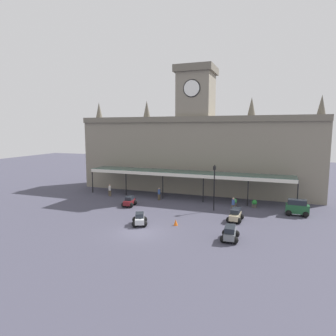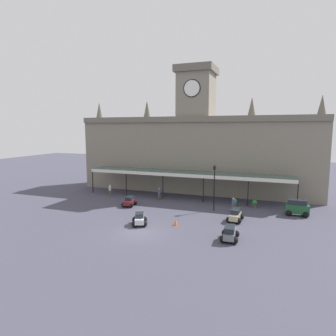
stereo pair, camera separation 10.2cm
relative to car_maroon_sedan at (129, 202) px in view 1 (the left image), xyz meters
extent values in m
plane|color=#403F4F|center=(5.22, -7.92, -0.50)|extent=(140.00, 140.00, 0.00)
cube|color=gray|center=(5.22, 11.44, 5.06)|extent=(35.15, 5.45, 11.13)
cube|color=#6C6558|center=(5.22, 8.57, 10.22)|extent=(35.15, 0.30, 0.80)
cube|color=gray|center=(5.22, 11.44, 13.71)|extent=(4.80, 4.80, 6.17)
cube|color=#665F53|center=(5.22, 11.44, 17.29)|extent=(5.50, 5.50, 1.00)
cylinder|color=white|center=(5.22, 8.98, 14.45)|extent=(2.20, 0.12, 2.20)
cylinder|color=black|center=(5.22, 9.02, 14.45)|extent=(2.46, 0.06, 2.46)
cone|color=#5F594E|center=(-11.36, 11.44, 11.92)|extent=(1.10, 1.10, 2.60)
cone|color=#5F594E|center=(-2.69, 11.44, 11.92)|extent=(1.10, 1.10, 2.60)
cone|color=#5F594E|center=(13.13, 11.44, 11.92)|extent=(1.10, 1.10, 2.60)
cone|color=#5F594E|center=(21.80, 11.44, 11.92)|extent=(1.10, 1.10, 2.60)
cube|color=#38564C|center=(5.22, 6.52, 3.06)|extent=(27.87, 3.20, 0.16)
cube|color=silver|center=(5.22, 4.92, 2.86)|extent=(27.87, 0.12, 0.44)
cylinder|color=black|center=(-8.72, 5.07, 1.24)|extent=(0.14, 0.14, 3.48)
cylinder|color=black|center=(-3.14, 5.07, 1.24)|extent=(0.14, 0.14, 3.48)
cylinder|color=black|center=(2.43, 5.07, 1.24)|extent=(0.14, 0.14, 3.48)
cylinder|color=black|center=(8.00, 5.07, 1.24)|extent=(0.14, 0.14, 3.48)
cylinder|color=black|center=(13.58, 5.07, 1.24)|extent=(0.14, 0.14, 3.48)
cylinder|color=black|center=(19.15, 5.07, 1.24)|extent=(0.14, 0.14, 3.48)
cube|color=maroon|center=(0.00, -0.01, 0.02)|extent=(1.11, 2.14, 0.50)
cube|color=#1E232B|center=(0.00, 0.04, 0.48)|extent=(0.92, 1.18, 0.42)
sphere|color=black|center=(0.52, -0.63, -0.18)|extent=(0.64, 0.64, 0.64)
sphere|color=black|center=(-0.36, -0.73, -0.18)|extent=(0.64, 0.64, 0.64)
sphere|color=black|center=(0.36, 0.71, -0.18)|extent=(0.64, 0.64, 0.64)
sphere|color=black|center=(-0.51, 0.61, -0.18)|extent=(0.64, 0.64, 0.64)
cube|color=#1E512D|center=(19.04, 2.73, 0.24)|extent=(2.43, 1.02, 0.95)
cube|color=#1E232B|center=(18.99, 2.73, 0.99)|extent=(1.93, 0.96, 0.55)
sphere|color=black|center=(19.90, 3.18, -0.18)|extent=(0.64, 0.64, 0.64)
sphere|color=black|center=(19.87, 2.23, -0.18)|extent=(0.64, 0.64, 0.64)
sphere|color=black|center=(18.20, 3.23, -0.18)|extent=(0.64, 0.64, 0.64)
sphere|color=black|center=(18.17, 2.28, -0.18)|extent=(0.64, 0.64, 0.64)
cube|color=tan|center=(12.97, -1.63, 0.04)|extent=(1.00, 2.29, 0.55)
cube|color=#1E232B|center=(12.98, -1.43, 0.54)|extent=(0.90, 1.59, 0.45)
sphere|color=black|center=(13.38, -2.42, -0.18)|extent=(0.64, 0.64, 0.64)
sphere|color=black|center=(12.49, -2.38, -0.18)|extent=(0.64, 0.64, 0.64)
sphere|color=black|center=(13.46, -0.87, -0.18)|extent=(0.64, 0.64, 0.64)
sphere|color=black|center=(12.56, -0.83, -0.18)|extent=(0.64, 0.64, 0.64)
cube|color=#B2B5BA|center=(4.28, -6.04, 0.02)|extent=(1.66, 2.23, 0.50)
cube|color=#1E232B|center=(4.26, -5.99, 0.48)|extent=(1.19, 1.33, 0.42)
sphere|color=black|center=(4.96, -6.46, -0.18)|extent=(0.64, 0.64, 0.64)
sphere|color=black|center=(4.16, -6.83, -0.18)|extent=(0.64, 0.64, 0.64)
sphere|color=black|center=(4.39, -5.24, -0.18)|extent=(0.64, 0.64, 0.64)
sphere|color=black|center=(3.60, -5.61, -0.18)|extent=(0.64, 0.64, 0.64)
cube|color=slate|center=(13.24, -7.06, 0.04)|extent=(1.03, 2.30, 0.55)
cube|color=#1E232B|center=(13.26, -7.26, 0.54)|extent=(0.92, 1.59, 0.45)
sphere|color=black|center=(12.75, -6.31, -0.18)|extent=(0.64, 0.64, 0.64)
sphere|color=black|center=(13.65, -6.26, -0.18)|extent=(0.64, 0.64, 0.64)
sphere|color=black|center=(12.84, -7.86, -0.18)|extent=(0.64, 0.64, 0.64)
sphere|color=black|center=(13.74, -7.81, -0.18)|extent=(0.64, 0.64, 0.64)
cylinder|color=brown|center=(-5.21, 3.90, -0.09)|extent=(0.17, 0.17, 0.82)
cylinder|color=brown|center=(-5.00, 3.94, -0.09)|extent=(0.17, 0.17, 0.82)
cylinder|color=silver|center=(-5.11, 3.92, 0.63)|extent=(0.34, 0.34, 0.62)
sphere|color=tan|center=(-5.11, 3.92, 1.05)|extent=(0.23, 0.23, 0.23)
cylinder|color=brown|center=(12.37, 1.82, -0.09)|extent=(0.17, 0.17, 0.82)
cylinder|color=brown|center=(12.20, 1.68, -0.09)|extent=(0.17, 0.17, 0.82)
cylinder|color=#334C8C|center=(12.28, 1.75, 0.63)|extent=(0.34, 0.34, 0.62)
sphere|color=tan|center=(12.28, 1.75, 1.05)|extent=(0.23, 0.23, 0.23)
cylinder|color=brown|center=(2.22, 4.03, -0.09)|extent=(0.17, 0.17, 0.82)
cylinder|color=brown|center=(2.33, 4.21, -0.09)|extent=(0.17, 0.17, 0.82)
cylinder|color=#334C8C|center=(2.28, 4.12, 0.63)|extent=(0.34, 0.34, 0.62)
sphere|color=tan|center=(2.28, 4.12, 1.05)|extent=(0.23, 0.23, 0.23)
cylinder|color=black|center=(10.09, 1.64, 1.87)|extent=(0.13, 0.13, 4.74)
cube|color=black|center=(10.09, 1.64, 4.46)|extent=(0.30, 0.30, 0.44)
sphere|color=black|center=(10.09, 1.64, 4.74)|extent=(0.14, 0.14, 0.14)
cone|color=orange|center=(7.68, -4.99, -0.20)|extent=(0.40, 0.40, 0.61)
cylinder|color=#47423D|center=(12.10, 4.35, -0.29)|extent=(0.56, 0.56, 0.42)
sphere|color=#348840|center=(12.10, 4.35, 0.16)|extent=(0.60, 0.60, 0.60)
cylinder|color=#47423D|center=(14.43, 4.55, -0.29)|extent=(0.56, 0.56, 0.42)
sphere|color=#23782C|center=(14.43, 4.55, 0.16)|extent=(0.60, 0.60, 0.60)
camera|label=1|loc=(16.66, -31.66, 8.90)|focal=31.79mm
camera|label=2|loc=(16.75, -31.62, 8.90)|focal=31.79mm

